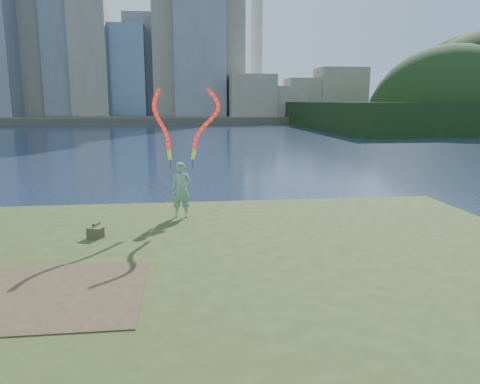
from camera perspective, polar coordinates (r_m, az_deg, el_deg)
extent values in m
plane|color=#17233B|center=(11.92, -7.40, -9.25)|extent=(320.00, 320.00, 0.00)
cube|color=#344217|center=(9.55, -7.49, -13.58)|extent=(20.00, 18.00, 0.30)
cube|color=#344217|center=(9.73, -7.51, -11.50)|extent=(17.00, 15.00, 0.30)
cube|color=#344217|center=(9.82, -7.54, -9.71)|extent=(14.00, 12.00, 0.30)
cube|color=#47331E|center=(8.96, -22.13, -11.45)|extent=(3.20, 3.00, 0.02)
cube|color=#4C4637|center=(106.25, -7.18, 9.01)|extent=(320.00, 40.00, 1.20)
imported|color=#14662B|center=(13.53, -7.17, 0.25)|extent=(0.60, 0.41, 1.61)
cylinder|color=black|center=(13.54, -8.50, 3.36)|extent=(0.02, 0.02, 0.30)
cylinder|color=black|center=(13.51, -5.77, 3.41)|extent=(0.02, 0.02, 0.30)
cube|color=#474426|center=(12.08, -17.21, -4.76)|extent=(0.43, 0.37, 0.26)
cylinder|color=#474426|center=(12.20, -17.11, -3.76)|extent=(0.18, 0.26, 0.09)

